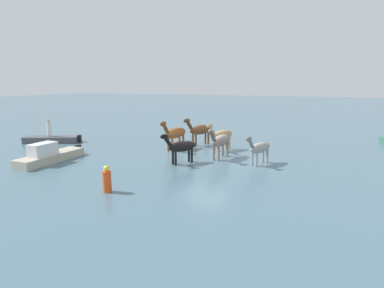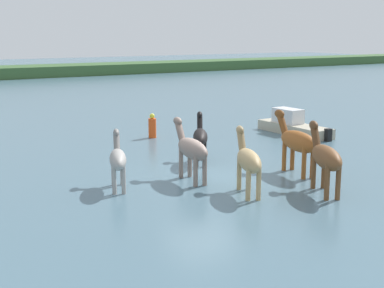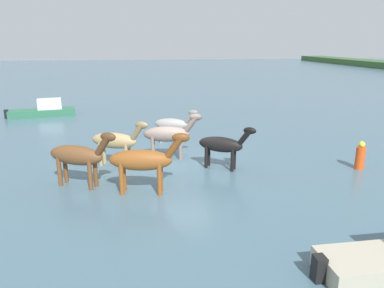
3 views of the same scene
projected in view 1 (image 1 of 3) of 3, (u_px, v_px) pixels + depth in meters
ground_plane at (207, 159)px, 18.51m from camera, size 181.40×181.40×0.00m
horse_dark_mare at (259, 148)px, 17.07m from camera, size 1.18×2.18×1.73m
horse_pinto_flank at (220, 141)px, 18.38m from camera, size 0.86×2.55×1.97m
horse_mid_herd at (175, 133)px, 20.80m from camera, size 0.99×2.69×2.08m
horse_dun_straggler at (181, 146)px, 17.27m from camera, size 1.52×2.15×1.80m
horse_gray_outer at (200, 130)px, 22.42m from camera, size 1.54×2.52×2.04m
horse_rear_stallion at (221, 135)px, 20.60m from camera, size 1.35×2.39×1.91m
boat_tender_starboard at (52, 140)px, 23.57m from camera, size 4.10×2.74×0.72m
boat_skiff_near at (50, 157)px, 17.79m from camera, size 1.18×4.38×1.32m
person_boatman_standing at (49, 128)px, 23.45m from camera, size 0.32×0.32×1.19m
buoy_channel_marker at (107, 180)px, 12.85m from camera, size 0.36×0.36×1.14m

